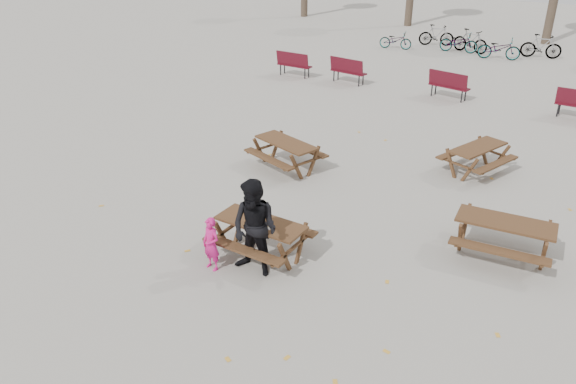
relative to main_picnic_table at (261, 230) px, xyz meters
The scene contains 13 objects.
ground 0.59m from the main_picnic_table, ahead, with size 80.00×80.00×0.00m, color gray.
main_picnic_table is the anchor object (origin of this frame).
food_tray 0.34m from the main_picnic_table, 30.25° to the right, with size 0.18×0.11×0.04m, color white.
bread_roll 0.37m from the main_picnic_table, 30.25° to the right, with size 0.14×0.06×0.05m, color tan.
soda_bottle 0.33m from the main_picnic_table, 48.79° to the right, with size 0.07×0.07×0.17m.
child 1.04m from the main_picnic_table, 120.97° to the right, with size 0.40×0.26×1.10m, color #D81B79.
adult 0.69m from the main_picnic_table, 65.22° to the right, with size 0.93×0.73×1.92m, color black.
picnic_table_east 4.80m from the main_picnic_table, 32.09° to the left, with size 1.86×1.50×0.80m, color #3B2415, non-canonical shape.
picnic_table_north 4.28m from the main_picnic_table, 115.94° to the left, with size 1.80×1.45×0.78m, color #3B2415, non-canonical shape.
picnic_table_far 6.81m from the main_picnic_table, 68.59° to the left, with size 1.70×1.37×0.73m, color #3B2415, non-canonical shape.
park_bench_row 12.41m from the main_picnic_table, 98.15° to the left, with size 12.38×0.99×1.03m.
bicycle_row 20.27m from the main_picnic_table, 94.88° to the left, with size 8.30×2.79×1.11m.
fallen_leaves 2.62m from the main_picnic_table, 78.69° to the left, with size 11.00×11.00×0.01m, color gold, non-canonical shape.
Camera 1 is at (5.57, -7.76, 6.22)m, focal length 35.00 mm.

